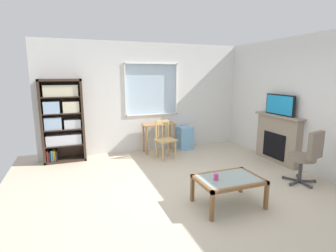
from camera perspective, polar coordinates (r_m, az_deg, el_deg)
name	(u,v)px	position (r m, az deg, el deg)	size (l,w,h in m)	color
ground	(187,189)	(4.69, 4.09, -13.61)	(6.22, 6.17, 0.02)	beige
wall_back_with_window	(145,99)	(6.71, -5.09, 5.98)	(5.22, 0.15, 2.74)	silver
wall_right	(309,104)	(5.92, 28.58, 4.19)	(0.12, 5.37, 2.74)	silver
bookshelf	(62,119)	(6.28, -22.27, 1.49)	(0.90, 0.38, 1.87)	#38281E
desk_under_window	(159,129)	(6.56, -2.08, -0.72)	(0.82, 0.40, 0.75)	#A37547
wooden_chair	(165,139)	(6.11, -0.66, -2.89)	(0.49, 0.47, 0.90)	tan
plastic_drawer_unit	(185,138)	(6.94, 3.65, -2.61)	(0.35, 0.40, 0.60)	#72ADDB
fireplace	(278,138)	(6.35, 22.95, -2.54)	(0.26, 1.27, 1.08)	gray
tv	(280,105)	(6.21, 23.36, 4.30)	(0.06, 0.80, 0.45)	black
office_chair	(307,155)	(5.26, 28.20, -5.59)	(0.58, 0.57, 1.00)	#7A6B5B
coffee_table	(229,182)	(4.08, 13.18, -11.85)	(0.96, 0.66, 0.44)	#8C9E99
sippy_cup	(216,177)	(3.95, 10.50, -10.88)	(0.07, 0.07, 0.09)	#DB3D84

